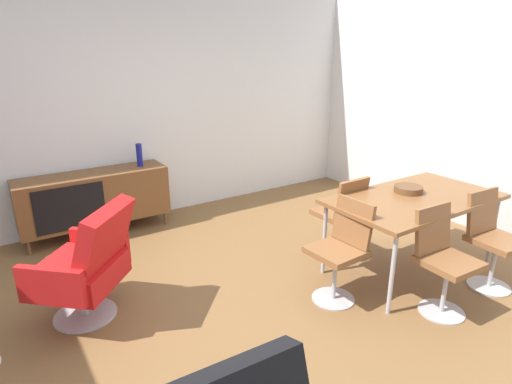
{
  "coord_description": "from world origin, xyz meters",
  "views": [
    {
      "loc": [
        -1.54,
        -2.45,
        2.02
      ],
      "look_at": [
        0.45,
        0.57,
        0.8
      ],
      "focal_mm": 29.83,
      "sensor_mm": 36.0,
      "label": 1
    }
  ],
  "objects_px": {
    "vase_cobalt": "(139,155)",
    "dining_chair_front_left": "(443,257)",
    "sideboard": "(95,197)",
    "dining_table": "(414,201)",
    "dining_chair_front_right": "(491,236)",
    "dining_chair_near_window": "(342,247)",
    "lounge_chair_red": "(86,264)",
    "dining_chair_back_left": "(342,213)",
    "wooden_bowl_on_table": "(408,189)"
  },
  "relations": [
    {
      "from": "vase_cobalt",
      "to": "dining_chair_front_right",
      "type": "height_order",
      "value": "vase_cobalt"
    },
    {
      "from": "dining_chair_front_left",
      "to": "sideboard",
      "type": "bearing_deg",
      "value": 122.1
    },
    {
      "from": "sideboard",
      "to": "lounge_chair_red",
      "type": "bearing_deg",
      "value": -105.46
    },
    {
      "from": "dining_table",
      "to": "dining_chair_front_left",
      "type": "distance_m",
      "value": 0.7
    },
    {
      "from": "vase_cobalt",
      "to": "dining_chair_front_left",
      "type": "bearing_deg",
      "value": -65.95
    },
    {
      "from": "dining_chair_back_left",
      "to": "dining_chair_front_right",
      "type": "height_order",
      "value": "same"
    },
    {
      "from": "dining_chair_back_left",
      "to": "lounge_chair_red",
      "type": "distance_m",
      "value": 2.38
    },
    {
      "from": "sideboard",
      "to": "dining_chair_front_left",
      "type": "height_order",
      "value": "dining_chair_front_left"
    },
    {
      "from": "dining_chair_front_right",
      "to": "dining_chair_front_left",
      "type": "bearing_deg",
      "value": 179.99
    },
    {
      "from": "sideboard",
      "to": "dining_chair_front_right",
      "type": "xyz_separation_m",
      "value": [
        2.62,
        -3.05,
        0.03
      ]
    },
    {
      "from": "dining_table",
      "to": "dining_chair_front_right",
      "type": "bearing_deg",
      "value": -57.64
    },
    {
      "from": "vase_cobalt",
      "to": "dining_chair_near_window",
      "type": "xyz_separation_m",
      "value": [
        0.82,
        -2.49,
        -0.38
      ]
    },
    {
      "from": "lounge_chair_red",
      "to": "sideboard",
      "type": "bearing_deg",
      "value": 74.54
    },
    {
      "from": "dining_table",
      "to": "lounge_chair_red",
      "type": "height_order",
      "value": "lounge_chair_red"
    },
    {
      "from": "dining_chair_front_left",
      "to": "dining_chair_front_right",
      "type": "relative_size",
      "value": 1.0
    },
    {
      "from": "dining_chair_front_right",
      "to": "dining_table",
      "type": "bearing_deg",
      "value": 122.36
    },
    {
      "from": "lounge_chair_red",
      "to": "dining_table",
      "type": "bearing_deg",
      "value": -17.76
    },
    {
      "from": "sideboard",
      "to": "lounge_chair_red",
      "type": "relative_size",
      "value": 1.69
    },
    {
      "from": "vase_cobalt",
      "to": "dining_chair_back_left",
      "type": "xyz_separation_m",
      "value": [
        1.36,
        -1.94,
        -0.38
      ]
    },
    {
      "from": "sideboard",
      "to": "lounge_chair_red",
      "type": "xyz_separation_m",
      "value": [
        -0.45,
        -1.63,
        0.03
      ]
    },
    {
      "from": "wooden_bowl_on_table",
      "to": "dining_chair_front_right",
      "type": "relative_size",
      "value": 0.3
    },
    {
      "from": "lounge_chair_red",
      "to": "dining_chair_back_left",
      "type": "bearing_deg",
      "value": -7.46
    },
    {
      "from": "dining_table",
      "to": "lounge_chair_red",
      "type": "xyz_separation_m",
      "value": [
        -2.71,
        0.87,
        -0.23
      ]
    },
    {
      "from": "dining_chair_back_left",
      "to": "lounge_chair_red",
      "type": "bearing_deg",
      "value": 172.54
    },
    {
      "from": "vase_cobalt",
      "to": "lounge_chair_red",
      "type": "xyz_separation_m",
      "value": [
        -1.0,
        -1.63,
        -0.38
      ]
    },
    {
      "from": "dining_table",
      "to": "dining_chair_front_left",
      "type": "bearing_deg",
      "value": -121.84
    },
    {
      "from": "dining_chair_front_left",
      "to": "lounge_chair_red",
      "type": "relative_size",
      "value": 0.9
    },
    {
      "from": "dining_chair_near_window",
      "to": "sideboard",
      "type": "bearing_deg",
      "value": 118.87
    },
    {
      "from": "dining_table",
      "to": "dining_chair_near_window",
      "type": "bearing_deg",
      "value": 179.78
    },
    {
      "from": "vase_cobalt",
      "to": "lounge_chair_red",
      "type": "distance_m",
      "value": 1.95
    },
    {
      "from": "dining_chair_front_right",
      "to": "wooden_bowl_on_table",
      "type": "bearing_deg",
      "value": 113.9
    },
    {
      "from": "dining_chair_near_window",
      "to": "dining_chair_back_left",
      "type": "distance_m",
      "value": 0.77
    },
    {
      "from": "dining_chair_front_left",
      "to": "lounge_chair_red",
      "type": "xyz_separation_m",
      "value": [
        -2.37,
        1.43,
        -0.0
      ]
    },
    {
      "from": "dining_chair_front_right",
      "to": "lounge_chair_red",
      "type": "height_order",
      "value": "lounge_chair_red"
    },
    {
      "from": "dining_table",
      "to": "dining_chair_back_left",
      "type": "xyz_separation_m",
      "value": [
        -0.35,
        0.56,
        -0.23
      ]
    },
    {
      "from": "dining_chair_front_right",
      "to": "sideboard",
      "type": "bearing_deg",
      "value": 130.59
    },
    {
      "from": "vase_cobalt",
      "to": "dining_chair_near_window",
      "type": "bearing_deg",
      "value": -71.76
    },
    {
      "from": "sideboard",
      "to": "dining_table",
      "type": "xyz_separation_m",
      "value": [
        2.26,
        -2.49,
        0.26
      ]
    },
    {
      "from": "dining_chair_near_window",
      "to": "dining_chair_front_right",
      "type": "relative_size",
      "value": 1.0
    },
    {
      "from": "dining_chair_near_window",
      "to": "lounge_chair_red",
      "type": "distance_m",
      "value": 2.02
    },
    {
      "from": "dining_chair_near_window",
      "to": "lounge_chair_red",
      "type": "bearing_deg",
      "value": 154.62
    },
    {
      "from": "sideboard",
      "to": "dining_chair_back_left",
      "type": "xyz_separation_m",
      "value": [
        1.91,
        -1.94,
        0.03
      ]
    },
    {
      "from": "vase_cobalt",
      "to": "dining_chair_front_left",
      "type": "xyz_separation_m",
      "value": [
        1.36,
        -3.06,
        -0.38
      ]
    },
    {
      "from": "dining_chair_back_left",
      "to": "wooden_bowl_on_table",
      "type": "bearing_deg",
      "value": -47.58
    },
    {
      "from": "vase_cobalt",
      "to": "dining_chair_near_window",
      "type": "relative_size",
      "value": 0.31
    },
    {
      "from": "sideboard",
      "to": "dining_chair_near_window",
      "type": "distance_m",
      "value": 2.85
    },
    {
      "from": "dining_table",
      "to": "dining_chair_near_window",
      "type": "xyz_separation_m",
      "value": [
        -0.89,
        0.0,
        -0.23
      ]
    },
    {
      "from": "vase_cobalt",
      "to": "dining_chair_front_left",
      "type": "height_order",
      "value": "vase_cobalt"
    },
    {
      "from": "vase_cobalt",
      "to": "dining_chair_front_left",
      "type": "relative_size",
      "value": 0.31
    },
    {
      "from": "sideboard",
      "to": "dining_chair_near_window",
      "type": "bearing_deg",
      "value": -61.13
    }
  ]
}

